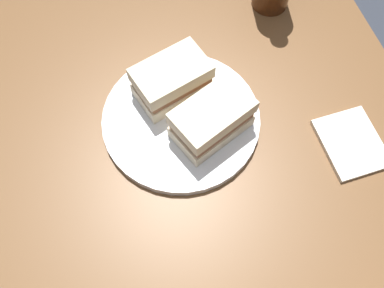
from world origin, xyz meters
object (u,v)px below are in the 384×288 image
object	(u,v)px
plate	(183,119)
napkin	(352,145)
sandwich_half_right	(174,80)
sandwich_half_left	(212,119)

from	to	relation	value
plate	napkin	distance (m)	0.27
sandwich_half_right	napkin	bearing A→B (deg)	55.20
sandwich_half_left	napkin	world-z (taller)	sandwich_half_left
plate	napkin	xyz separation A→B (m)	(0.12, 0.24, -0.00)
sandwich_half_left	sandwich_half_right	world-z (taller)	sandwich_half_left
sandwich_half_left	plate	bearing A→B (deg)	-133.85
sandwich_half_left	napkin	xyz separation A→B (m)	(0.08, 0.21, -0.04)
plate	sandwich_half_left	bearing A→B (deg)	46.15
napkin	sandwich_half_right	bearing A→B (deg)	-124.80
napkin	sandwich_half_left	bearing A→B (deg)	-112.01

